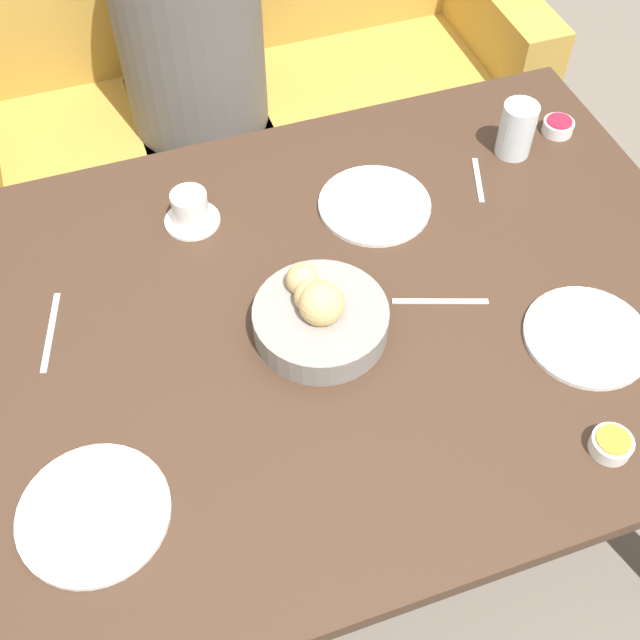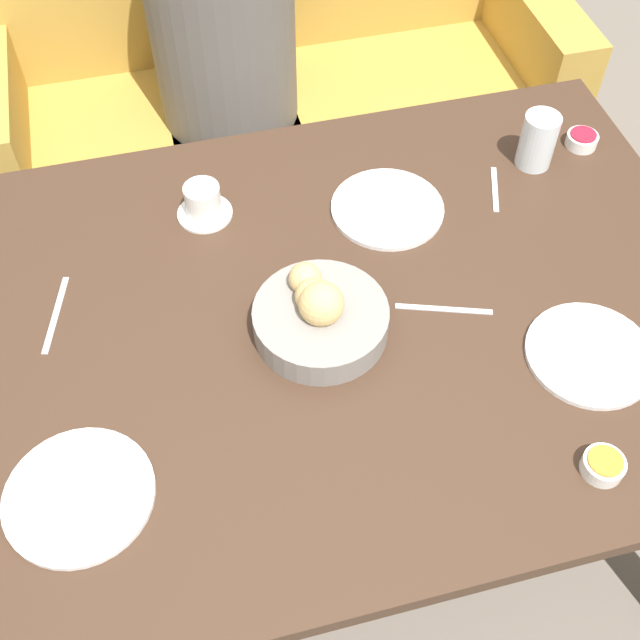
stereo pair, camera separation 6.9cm
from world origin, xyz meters
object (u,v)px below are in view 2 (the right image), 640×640
coffee_cup (203,203)px  jam_bowl_berry (582,140)px  seated_person (229,92)px  water_tumbler (538,141)px  couch (273,107)px  fork_silver (56,314)px  plate_near_left (79,496)px  plate_far_center (387,208)px  bread_basket (319,315)px  knife_silver (444,309)px  spoon_coffee (495,189)px  jam_bowl_honey (603,465)px  plate_near_right (590,354)px

coffee_cup → jam_bowl_berry: bearing=0.5°
seated_person → water_tumbler: bearing=-53.4°
couch → fork_silver: bearing=-120.2°
plate_near_left → plate_far_center: size_ratio=1.03×
plate_far_center → couch: bearing=93.0°
couch → water_tumbler: size_ratio=14.41×
fork_silver → bread_basket: bearing=-18.2°
couch → water_tumbler: bearing=-66.2°
jam_bowl_berry → couch: bearing=121.0°
knife_silver → spoon_coffee: (0.21, 0.27, -0.00)m
plate_near_left → fork_silver: (-0.02, 0.36, -0.00)m
seated_person → spoon_coffee: bearing=-61.1°
plate_far_center → jam_bowl_berry: (0.46, 0.09, 0.01)m
bread_basket → jam_bowl_honey: size_ratio=3.56×
plate_near_left → jam_bowl_berry: bearing=27.0°
plate_near_right → jam_bowl_berry: bearing=65.9°
plate_far_center → spoon_coffee: 0.23m
coffee_cup → jam_bowl_berry: (0.81, 0.01, -0.02)m
fork_silver → couch: bearing=59.8°
couch → seated_person: seated_person is taller
jam_bowl_berry → water_tumbler: bearing=-168.0°
fork_silver → coffee_cup: bearing=31.5°
plate_near_right → water_tumbler: bearing=77.7°
knife_silver → jam_bowl_berry: bearing=39.0°
couch → plate_near_left: size_ratio=7.33×
plate_near_right → spoon_coffee: bearing=90.1°
water_tumbler → fork_silver: 1.00m
bread_basket → jam_bowl_honey: bread_basket is taller
plate_near_right → jam_bowl_berry: size_ratio=3.33×
plate_near_left → fork_silver: bearing=92.6°
seated_person → plate_near_right: (0.42, -1.19, 0.24)m
couch → water_tumbler: 1.06m
plate_far_center → coffee_cup: 0.36m
fork_silver → plate_near_right: bearing=-19.9°
seated_person → jam_bowl_berry: seated_person is taller
coffee_cup → fork_silver: coffee_cup is taller
plate_near_right → fork_silver: plate_near_right is taller
plate_near_right → couch: bearing=101.6°
plate_near_right → fork_silver: size_ratio=1.29×
bread_basket → jam_bowl_berry: bearing=27.0°
jam_bowl_honey → fork_silver: 0.95m
water_tumbler → fork_silver: water_tumbler is taller
seated_person → knife_silver: (0.22, -1.04, 0.24)m
plate_near_left → spoon_coffee: (0.86, 0.47, -0.00)m
coffee_cup → plate_far_center: bearing=-12.5°
plate_near_right → coffee_cup: bearing=139.2°
jam_bowl_berry → plate_near_left: bearing=-153.0°
plate_near_right → jam_bowl_honey: size_ratio=3.33×
spoon_coffee → bread_basket: bearing=-149.6°
jam_bowl_honey → fork_silver: bearing=147.0°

